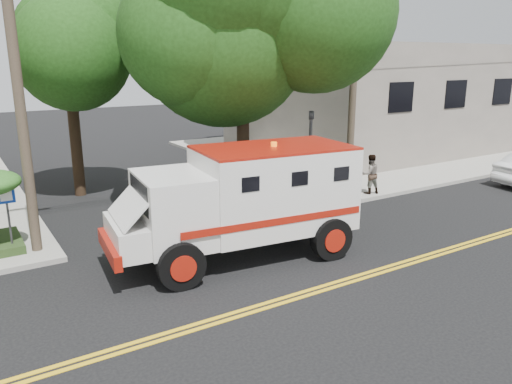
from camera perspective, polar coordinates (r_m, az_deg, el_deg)
ground at (r=12.48m, az=8.07°, el=-10.74°), size 100.00×100.00×0.00m
sidewalk_ne at (r=30.79m, az=11.28°, el=4.74°), size 17.00×17.00×0.15m
building_right at (r=31.81m, az=12.95°, el=10.56°), size 14.00×12.00×6.00m
utility_pole_left at (r=14.65m, az=-25.50°, el=10.09°), size 0.28×0.28×9.00m
utility_pole_right at (r=20.10m, az=11.06°, el=12.18°), size 0.28×0.28×9.00m
tree_main at (r=17.51m, az=0.24°, el=20.92°), size 6.08×5.70×9.85m
tree_left at (r=20.84m, az=-19.76°, el=15.08°), size 4.48×4.20×7.70m
tree_right at (r=29.21m, az=1.74°, el=16.35°), size 4.80×4.50×8.20m
traffic_signal at (r=18.27m, az=6.21°, el=4.93°), size 0.15×0.18×3.60m
accessibility_sign at (r=15.27m, az=-26.50°, el=-1.90°), size 0.45×0.10×2.02m
armored_truck at (r=13.62m, az=-1.25°, el=-0.52°), size 6.97×3.33×3.07m
pedestrian_a at (r=22.05m, az=6.89°, el=3.37°), size 0.63×0.43×1.69m
pedestrian_b at (r=20.41m, az=12.91°, el=2.01°), size 0.90×0.78×1.58m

